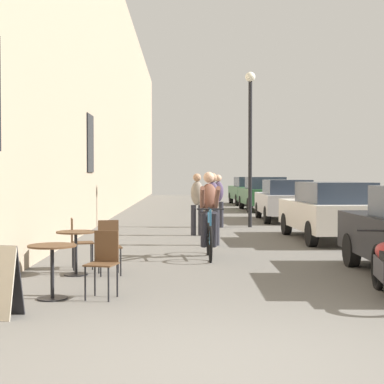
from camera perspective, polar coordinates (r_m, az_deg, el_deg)
The scene contains 16 objects.
ground_plane at distance 5.36m, azimuth 4.36°, elevation -16.18°, with size 88.00×88.00×0.00m, color #5B5954.
building_facade_left at distance 19.61m, azimuth -9.86°, elevation 11.50°, with size 0.54×68.00×10.03m.
cafe_table_near at distance 8.08m, azimuth -13.34°, elevation -6.39°, with size 0.64×0.64×0.72m.
cafe_chair_near_toward_street at distance 8.03m, azimuth -8.53°, elevation -6.43°, with size 0.46×0.46×0.89m.
cafe_table_mid at distance 9.92m, azimuth -11.15°, elevation -4.89°, with size 0.64×0.64×0.72m.
cafe_chair_mid_toward_street at distance 10.54m, azimuth -10.95°, elevation -4.52°, with size 0.46×0.46×0.89m.
cafe_chair_mid_toward_wall at distance 9.91m, azimuth -8.01°, elevation -4.90°, with size 0.46×0.46×0.89m.
cyclist_on_bicycle at distance 11.81m, azimuth 1.66°, elevation -2.42°, with size 0.52×1.76×1.74m.
pedestrian_near at distance 13.82m, azimuth 1.97°, elevation -1.22°, with size 0.37×0.28×1.70m.
pedestrian_mid at distance 16.08m, azimuth 0.49°, elevation -0.83°, with size 0.37×0.29×1.69m.
pedestrian_far at distance 18.59m, azimuth 2.53°, elevation -0.55°, with size 0.37×0.28×1.67m.
street_lamp at distance 18.81m, azimuth 5.64°, elevation 6.08°, with size 0.32×0.32×4.90m.
parked_car_second at distance 15.24m, azimuth 13.15°, elevation -1.72°, with size 1.87×4.20×1.47m.
parked_car_third at distance 21.47m, azimuth 8.95°, elevation -0.73°, with size 1.84×4.21×1.49m.
parked_car_fourth at distance 27.64m, azimuth 6.91°, elevation -0.11°, with size 1.95×4.45×1.57m.
parked_car_fifth at distance 33.37m, azimuth 5.51°, elevation 0.17°, with size 1.98×4.44×1.56m.
Camera 1 is at (-0.48, -5.09, 1.64)m, focal length 55.28 mm.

